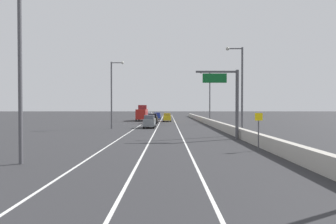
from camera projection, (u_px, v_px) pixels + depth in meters
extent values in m
plane|color=#2D2D30|center=(169.00, 121.00, 66.12)|extent=(320.00, 320.00, 0.00)
cube|color=silver|center=(143.00, 124.00, 57.14)|extent=(0.16, 130.00, 0.00)
cube|color=silver|center=(160.00, 124.00, 57.13)|extent=(0.16, 130.00, 0.00)
cube|color=silver|center=(177.00, 124.00, 57.12)|extent=(0.16, 130.00, 0.00)
cube|color=#B2ADA3|center=(221.00, 126.00, 42.09)|extent=(0.60, 120.00, 1.10)
cylinder|color=#47474C|center=(238.00, 105.00, 29.45)|extent=(0.36, 0.36, 7.50)
cube|color=#47474C|center=(217.00, 72.00, 29.40)|extent=(4.50, 0.20, 0.20)
cube|color=#0C5923|center=(215.00, 78.00, 29.29)|extent=(2.60, 0.10, 1.00)
cylinder|color=#4C4C51|center=(259.00, 136.00, 21.60)|extent=(0.10, 0.10, 2.40)
cube|color=yellow|center=(260.00, 117.00, 21.54)|extent=(0.60, 0.04, 0.60)
cylinder|color=#4C4C51|center=(243.00, 92.00, 33.17)|extent=(0.24, 0.24, 10.76)
cube|color=#4C4C51|center=(236.00, 49.00, 33.08)|extent=(1.80, 0.12, 0.12)
sphere|color=beige|center=(228.00, 49.00, 33.09)|extent=(0.44, 0.44, 0.44)
cylinder|color=#4C4C51|center=(211.00, 98.00, 55.92)|extent=(0.24, 0.24, 10.76)
cube|color=#4C4C51|center=(206.00, 72.00, 55.83)|extent=(1.80, 0.12, 0.12)
sphere|color=beige|center=(202.00, 72.00, 55.83)|extent=(0.44, 0.44, 0.44)
cylinder|color=#4C4C51|center=(21.00, 76.00, 16.48)|extent=(0.24, 0.24, 10.76)
cylinder|color=#4C4C51|center=(112.00, 95.00, 43.77)|extent=(0.24, 0.24, 10.76)
cube|color=#4C4C51|center=(118.00, 63.00, 43.68)|extent=(1.80, 0.12, 0.12)
sphere|color=beige|center=(123.00, 63.00, 43.68)|extent=(0.44, 0.44, 0.44)
cube|color=#B7B7BC|center=(147.00, 116.00, 77.80)|extent=(1.88, 4.24, 1.11)
cube|color=gray|center=(147.00, 113.00, 77.36)|extent=(1.62, 1.92, 0.60)
cylinder|color=black|center=(145.00, 118.00, 79.48)|extent=(0.23, 0.68, 0.68)
cylinder|color=black|center=(150.00, 118.00, 79.44)|extent=(0.23, 0.68, 0.68)
cylinder|color=black|center=(143.00, 118.00, 76.18)|extent=(0.23, 0.68, 0.68)
cylinder|color=black|center=(149.00, 118.00, 76.14)|extent=(0.23, 0.68, 0.68)
cube|color=white|center=(150.00, 115.00, 91.89)|extent=(1.99, 4.53, 1.01)
cube|color=#96969E|center=(150.00, 113.00, 91.43)|extent=(1.70, 2.06, 0.60)
cylinder|color=black|center=(148.00, 116.00, 93.71)|extent=(0.24, 0.69, 0.68)
cylinder|color=black|center=(153.00, 116.00, 93.66)|extent=(0.24, 0.69, 0.68)
cylinder|color=black|center=(147.00, 117.00, 90.13)|extent=(0.24, 0.69, 0.68)
cylinder|color=black|center=(152.00, 117.00, 90.08)|extent=(0.24, 0.69, 0.68)
cube|color=black|center=(154.00, 119.00, 57.25)|extent=(1.89, 4.70, 1.18)
cube|color=black|center=(153.00, 115.00, 56.77)|extent=(1.66, 2.12, 0.60)
cylinder|color=black|center=(150.00, 122.00, 59.16)|extent=(0.22, 0.68, 0.68)
cylinder|color=black|center=(158.00, 122.00, 59.15)|extent=(0.22, 0.68, 0.68)
cylinder|color=black|center=(149.00, 122.00, 55.38)|extent=(0.22, 0.68, 0.68)
cylinder|color=black|center=(157.00, 122.00, 55.36)|extent=(0.22, 0.68, 0.68)
cube|color=slate|center=(150.00, 122.00, 45.49)|extent=(1.86, 4.35, 1.21)
cube|color=#4D505A|center=(150.00, 117.00, 45.04)|extent=(1.60, 1.97, 0.60)
cylinder|color=black|center=(147.00, 125.00, 47.22)|extent=(0.23, 0.68, 0.68)
cylinder|color=black|center=(156.00, 125.00, 47.19)|extent=(0.23, 0.68, 0.68)
cylinder|color=black|center=(144.00, 127.00, 43.81)|extent=(0.23, 0.68, 0.68)
cylinder|color=black|center=(155.00, 127.00, 43.78)|extent=(0.23, 0.68, 0.68)
cube|color=gold|center=(168.00, 118.00, 65.69)|extent=(1.85, 4.67, 1.10)
cube|color=olive|center=(168.00, 114.00, 65.21)|extent=(1.61, 2.11, 0.60)
cylinder|color=black|center=(164.00, 120.00, 67.57)|extent=(0.23, 0.68, 0.68)
cylinder|color=black|center=(171.00, 120.00, 67.58)|extent=(0.23, 0.68, 0.68)
cylinder|color=black|center=(164.00, 120.00, 63.82)|extent=(0.23, 0.68, 0.68)
cylinder|color=black|center=(171.00, 120.00, 63.83)|extent=(0.23, 0.68, 0.68)
cube|color=#1E389E|center=(158.00, 116.00, 77.64)|extent=(1.91, 4.24, 1.00)
cube|color=navy|center=(158.00, 114.00, 77.20)|extent=(1.65, 1.92, 0.60)
cylinder|color=black|center=(155.00, 118.00, 79.30)|extent=(0.23, 0.68, 0.68)
cylinder|color=black|center=(161.00, 118.00, 79.32)|extent=(0.23, 0.68, 0.68)
cylinder|color=black|center=(155.00, 118.00, 75.98)|extent=(0.23, 0.68, 0.68)
cylinder|color=black|center=(161.00, 118.00, 76.00)|extent=(0.23, 0.68, 0.68)
cube|color=#A51E19|center=(143.00, 114.00, 69.13)|extent=(2.41, 7.74, 2.41)
cube|color=maroon|center=(143.00, 107.00, 70.80)|extent=(2.11, 1.70, 1.10)
cylinder|color=black|center=(140.00, 118.00, 72.32)|extent=(0.22, 1.00, 1.00)
cylinder|color=black|center=(148.00, 118.00, 72.32)|extent=(0.22, 1.00, 1.00)
cylinder|color=black|center=(137.00, 119.00, 65.98)|extent=(0.22, 1.00, 1.00)
cylinder|color=black|center=(146.00, 119.00, 65.98)|extent=(0.22, 1.00, 1.00)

